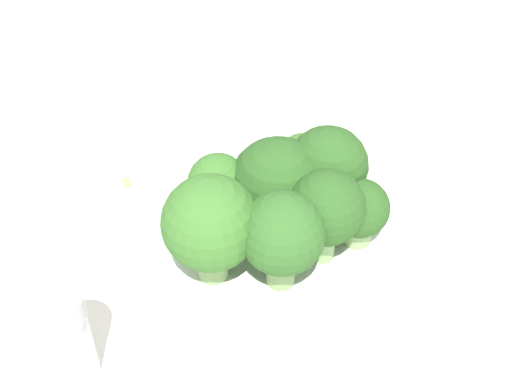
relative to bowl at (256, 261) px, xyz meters
name	(u,v)px	position (x,y,z in m)	size (l,w,h in m)	color
ground_plane	(256,287)	(0.00, 0.00, -0.03)	(3.00, 3.00, 0.00)	silver
bowl	(256,261)	(0.00, 0.00, 0.00)	(0.17, 0.17, 0.05)	white
broccoli_floret_0	(278,187)	(0.01, 0.01, 0.05)	(0.06, 0.06, 0.06)	#7A9E5B
broccoli_floret_1	(326,210)	(0.04, 0.00, 0.06)	(0.04, 0.04, 0.06)	#84AD66
broccoli_floret_2	(328,167)	(0.03, 0.03, 0.06)	(0.05, 0.05, 0.06)	#84AD66
broccoli_floret_3	(211,225)	(-0.01, -0.04, 0.07)	(0.05, 0.05, 0.07)	#7A9E5B
broccoli_floret_4	(216,189)	(-0.02, 0.00, 0.05)	(0.04, 0.04, 0.05)	#8EB770
broccoli_floret_5	(304,161)	(0.01, 0.05, 0.05)	(0.03, 0.03, 0.04)	#8EB770
broccoli_floret_6	(282,235)	(0.03, -0.03, 0.06)	(0.05, 0.05, 0.06)	#7A9E5B
broccoli_floret_7	(360,211)	(0.06, 0.02, 0.05)	(0.03, 0.03, 0.04)	#84AD66
pepper_shaker	(63,339)	(-0.07, -0.10, 0.01)	(0.03, 0.03, 0.07)	#B2B7BC
almond_crumb_0	(126,180)	(-0.13, 0.05, -0.02)	(0.01, 0.01, 0.01)	tan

